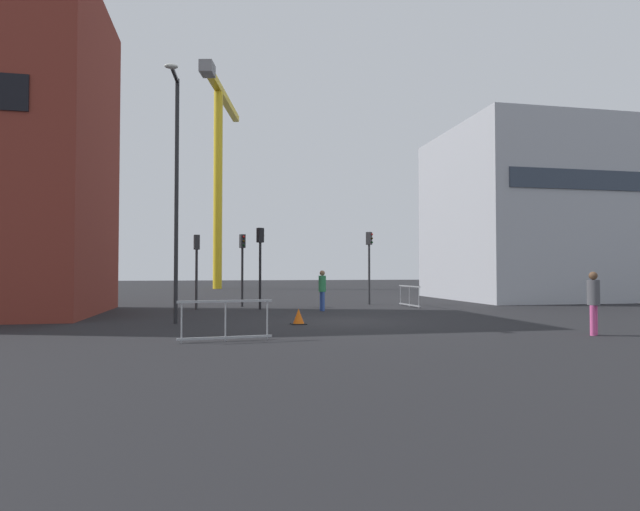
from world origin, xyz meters
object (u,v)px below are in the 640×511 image
Objects in this scene: traffic_light_verge at (242,258)px; traffic_light_corner at (197,259)px; pedestrian_walking at (322,287)px; pedestrian_waiting at (593,298)px; traffic_light_near at (369,256)px; construction_crane at (219,151)px; streetlamp_tall at (176,181)px; traffic_cone_orange at (299,317)px; traffic_light_far at (260,254)px.

traffic_light_verge reaches higher than traffic_light_corner.
pedestrian_walking is 1.02× the size of pedestrian_waiting.
traffic_light_near is (6.90, 0.41, 0.15)m from traffic_light_verge.
construction_crane is 11.55× the size of pedestrian_waiting.
streetlamp_tall is 4.65× the size of pedestrian_walking.
pedestrian_waiting is at bearing -30.78° from traffic_cone_orange.
construction_crane reaches higher than traffic_light_verge.
streetlamp_tall is 4.74× the size of pedestrian_waiting.
traffic_light_verge is at bearing 99.52° from traffic_cone_orange.
streetlamp_tall is 16.12× the size of traffic_cone_orange.
traffic_light_far is 2.14× the size of pedestrian_waiting.
traffic_light_verge reaches higher than pedestrian_walking.
streetlamp_tall reaches higher than traffic_cone_orange.
construction_crane reaches higher than traffic_cone_orange.
traffic_cone_orange is at bearing -63.58° from traffic_light_corner.
traffic_cone_orange is (4.20, -0.86, -4.73)m from streetlamp_tall.
pedestrian_walking is (6.15, 4.68, -3.89)m from streetlamp_tall.
traffic_cone_orange is at bearing -80.48° from traffic_light_verge.
traffic_light_far is 14.66m from pedestrian_waiting.
traffic_cone_orange is (-1.95, -5.54, -0.84)m from pedestrian_walking.
streetlamp_tall is 8.99m from traffic_light_verge.
traffic_light_corner is (-1.00, -28.45, -11.68)m from construction_crane.
construction_crane is 43.99m from pedestrian_waiting.
construction_crane reaches higher than traffic_light_near.
traffic_light_corner is at bearing -145.55° from traffic_light_verge.
streetlamp_tall is 7.51m from traffic_light_far.
streetlamp_tall is at bearing -93.83° from traffic_light_corner.
pedestrian_walking is (3.48, -3.54, -1.42)m from traffic_light_verge.
construction_crane is at bearing 104.59° from pedestrian_waiting.
construction_crane is at bearing 87.64° from streetlamp_tall.
pedestrian_walking is at bearing -45.52° from traffic_light_verge.
traffic_light_far is 0.98× the size of traffic_light_near.
traffic_light_corner is 6.63× the size of traffic_cone_orange.
traffic_light_corner is 16.89m from pedestrian_waiting.
traffic_light_verge reaches higher than pedestrian_waiting.
streetlamp_tall is 6.39m from traffic_cone_orange.
pedestrian_waiting is at bearing -46.52° from traffic_light_corner.
construction_crane is 31.14m from traffic_light_far.
traffic_light_near reaches higher than pedestrian_waiting.
traffic_light_verge is at bearing 71.96° from streetlamp_tall.
construction_crane is 5.67× the size of traffic_light_verge.
traffic_light_far is at bearing 61.19° from streetlamp_tall.
traffic_light_corner is at bearing 160.59° from pedestrian_walking.
streetlamp_tall is 7.18m from traffic_light_corner.
traffic_light_verge is at bearing 124.23° from pedestrian_waiting.
traffic_cone_orange is (3.75, -7.55, -2.17)m from traffic_light_corner.
traffic_light_far is 2.10× the size of pedestrian_walking.
construction_crane reaches higher than pedestrian_walking.
construction_crane is at bearing 107.05° from traffic_light_near.
streetlamp_tall is at bearing -137.96° from traffic_light_near.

